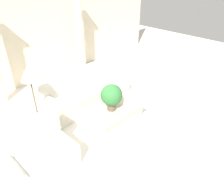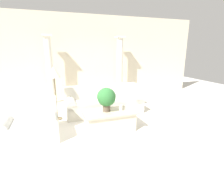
# 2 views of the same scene
# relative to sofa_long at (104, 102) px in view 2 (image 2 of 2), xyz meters

# --- Properties ---
(ground_plane) EXTENTS (16.00, 16.00, 0.00)m
(ground_plane) POSITION_rel_sofa_long_xyz_m (-0.33, -0.78, -0.33)
(ground_plane) COLOR silver
(wall_back) EXTENTS (10.00, 0.06, 3.20)m
(wall_back) POSITION_rel_sofa_long_xyz_m (-0.33, 2.04, 1.27)
(wall_back) COLOR beige
(wall_back) RESTS_ON ground_plane
(sofa_long) EXTENTS (2.32, 0.85, 0.83)m
(sofa_long) POSITION_rel_sofa_long_xyz_m (0.00, 0.00, 0.00)
(sofa_long) COLOR beige
(sofa_long) RESTS_ON ground_plane
(loveseat) EXTENTS (1.19, 0.85, 0.83)m
(loveseat) POSITION_rel_sofa_long_xyz_m (-2.00, -1.08, 0.01)
(loveseat) COLOR silver
(loveseat) RESTS_ON ground_plane
(coffee_table) EXTENTS (1.28, 0.68, 0.47)m
(coffee_table) POSITION_rel_sofa_long_xyz_m (-0.19, -1.23, -0.09)
(coffee_table) COLOR beige
(coffee_table) RESTS_ON ground_plane
(potted_plant) EXTENTS (0.45, 0.45, 0.57)m
(potted_plant) POSITION_rel_sofa_long_xyz_m (-0.27, -1.19, 0.47)
(potted_plant) COLOR brown
(potted_plant) RESTS_ON coffee_table
(pillar_candle) EXTENTS (0.08, 0.08, 0.14)m
(pillar_candle) POSITION_rel_sofa_long_xyz_m (0.07, -1.27, 0.21)
(pillar_candle) COLOR silver
(pillar_candle) RESTS_ON coffee_table
(floor_lamp) EXTENTS (0.34, 0.34, 1.48)m
(floor_lamp) POSITION_rel_sofa_long_xyz_m (-1.40, -0.13, 0.91)
(floor_lamp) COLOR brown
(floor_lamp) RESTS_ON ground_plane
(column_left) EXTENTS (0.33, 0.33, 2.40)m
(column_left) POSITION_rel_sofa_long_xyz_m (-1.51, 1.56, 0.90)
(column_left) COLOR silver
(column_left) RESTS_ON ground_plane
(column_right) EXTENTS (0.33, 0.33, 2.40)m
(column_right) POSITION_rel_sofa_long_xyz_m (1.12, 1.56, 0.90)
(column_right) COLOR silver
(column_right) RESTS_ON ground_plane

